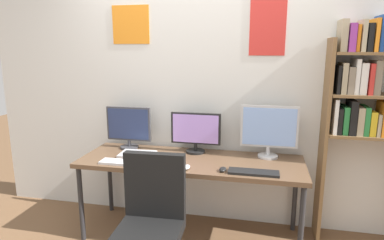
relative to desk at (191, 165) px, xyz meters
name	(u,v)px	position (x,y,z in m)	size (l,w,h in m)	color
wall_back	(200,91)	(0.00, 0.42, 0.62)	(4.39, 0.11, 2.60)	silver
desk	(191,165)	(0.00, 0.00, 0.00)	(1.99, 0.68, 0.74)	brown
bookshelf	(367,103)	(1.46, 0.23, 0.58)	(0.83, 0.28, 1.97)	brown
office_chair	(151,239)	(-0.12, -0.76, -0.28)	(0.52, 0.52, 0.99)	#2D2D33
monitor_left	(129,127)	(-0.67, 0.21, 0.27)	(0.45, 0.18, 0.41)	#38383D
monitor_center	(196,131)	(0.00, 0.21, 0.26)	(0.47, 0.18, 0.38)	black
monitor_right	(269,130)	(0.67, 0.21, 0.31)	(0.51, 0.18, 0.47)	silver
keyboard_left	(122,162)	(-0.56, -0.23, 0.06)	(0.38, 0.13, 0.02)	silver
keyboard_right	(253,172)	(0.56, -0.23, 0.06)	(0.40, 0.13, 0.02)	black
mouse_left_side	(187,167)	(0.02, -0.24, 0.07)	(0.06, 0.10, 0.03)	silver
mouse_right_side	(223,169)	(0.32, -0.23, 0.07)	(0.06, 0.10, 0.03)	black
laptop_closed	(137,154)	(-0.51, 0.00, 0.07)	(0.32, 0.22, 0.02)	silver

